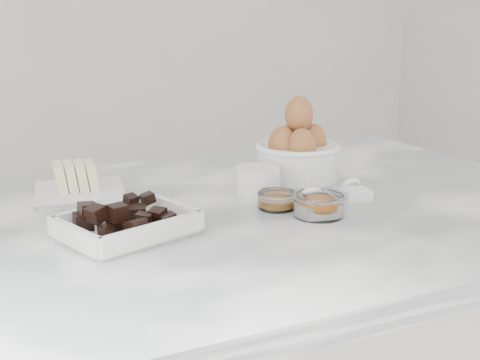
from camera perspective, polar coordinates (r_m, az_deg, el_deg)
name	(u,v)px	position (r m, az deg, el deg)	size (l,w,h in m)	color
marble_slab	(237,220)	(1.13, -0.23, -3.42)	(1.20, 0.80, 0.04)	white
chocolate_dish	(127,221)	(1.00, -9.61, -3.50)	(0.22, 0.19, 0.05)	white
butter_plate	(78,185)	(1.21, -13.69, -0.43)	(0.18, 0.18, 0.06)	white
sugar_ramekin	(258,179)	(1.21, 1.54, 0.10)	(0.08, 0.08, 0.05)	white
egg_bowl	(298,151)	(1.31, 4.95, 2.45)	(0.17, 0.17, 0.16)	white
honey_bowl	(277,200)	(1.12, 3.18, -1.68)	(0.07, 0.07, 0.03)	white
zest_bowl	(319,204)	(1.08, 6.73, -2.07)	(0.08, 0.08, 0.04)	white
vanilla_spoon	(316,205)	(1.10, 6.51, -2.13)	(0.06, 0.08, 0.04)	white
salt_spoon	(355,192)	(1.19, 9.81, -0.99)	(0.05, 0.06, 0.04)	white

